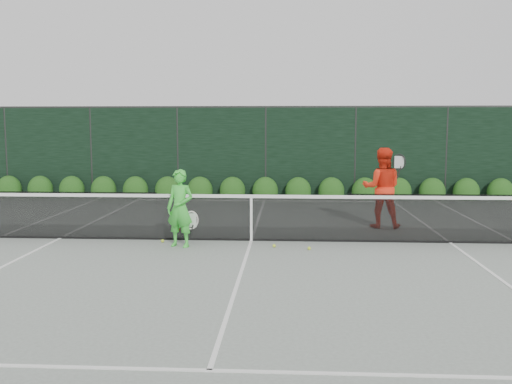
{
  "coord_description": "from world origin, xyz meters",
  "views": [
    {
      "loc": [
        0.77,
        -11.75,
        2.42
      ],
      "look_at": [
        0.08,
        0.3,
        1.0
      ],
      "focal_mm": 40.0,
      "sensor_mm": 36.0,
      "label": 1
    }
  ],
  "objects": [
    {
      "name": "player_woman",
      "position": [
        -1.38,
        -0.64,
        0.77
      ],
      "size": [
        0.67,
        0.53,
        1.55
      ],
      "rotation": [
        0.0,
        0.0,
        -0.31
      ],
      "color": "green",
      "rests_on": "ground"
    },
    {
      "name": "tennis_net",
      "position": [
        -0.02,
        0.0,
        0.53
      ],
      "size": [
        12.9,
        0.1,
        1.07
      ],
      "color": "black",
      "rests_on": "ground"
    },
    {
      "name": "player_man",
      "position": [
        2.98,
        1.76,
        0.95
      ],
      "size": [
        1.0,
        0.82,
        1.89
      ],
      "rotation": [
        0.0,
        0.0,
        3.02
      ],
      "color": "red",
      "rests_on": "ground"
    },
    {
      "name": "tennis_balls",
      "position": [
        -0.47,
        -0.18,
        0.03
      ],
      "size": [
        3.08,
        1.9,
        0.07
      ],
      "color": "#BFD830",
      "rests_on": "ground"
    },
    {
      "name": "windscreen_fence",
      "position": [
        0.0,
        -2.71,
        1.51
      ],
      "size": [
        32.0,
        21.07,
        3.06
      ],
      "color": "black",
      "rests_on": "ground"
    },
    {
      "name": "court_lines",
      "position": [
        0.0,
        0.0,
        0.01
      ],
      "size": [
        11.03,
        23.83,
        0.01
      ],
      "color": "white",
      "rests_on": "ground"
    },
    {
      "name": "ground",
      "position": [
        0.0,
        0.0,
        0.0
      ],
      "size": [
        80.0,
        80.0,
        0.0
      ],
      "primitive_type": "plane",
      "color": "gray",
      "rests_on": "ground"
    },
    {
      "name": "hedge_row",
      "position": [
        -0.0,
        7.15,
        0.23
      ],
      "size": [
        31.66,
        0.65,
        0.94
      ],
      "color": "#113B10",
      "rests_on": "ground"
    }
  ]
}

